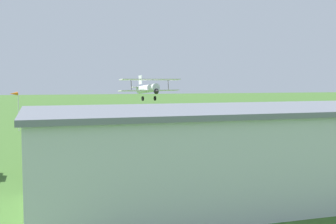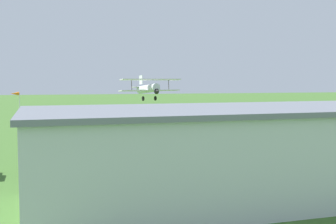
{
  "view_description": "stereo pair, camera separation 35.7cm",
  "coord_description": "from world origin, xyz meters",
  "px_view_note": "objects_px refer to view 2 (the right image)",
  "views": [
    {
      "loc": [
        8.2,
        60.47,
        8.5
      ],
      "look_at": [
        -5.05,
        11.02,
        4.65
      ],
      "focal_mm": 45.14,
      "sensor_mm": 36.0,
      "label": 1
    },
    {
      "loc": [
        7.86,
        60.56,
        8.5
      ],
      "look_at": [
        -5.05,
        11.02,
        4.65
      ],
      "focal_mm": 45.14,
      "sensor_mm": 36.0,
      "label": 2
    }
  ],
  "objects_px": {
    "biplane": "(149,88)",
    "car_black": "(317,148)",
    "windsock": "(16,97)",
    "person_beside_truck": "(202,147)",
    "person_crossing_taxiway": "(271,144)",
    "hangar": "(254,152)",
    "car_yellow": "(60,159)"
  },
  "relations": [
    {
      "from": "person_beside_truck",
      "to": "windsock",
      "type": "height_order",
      "value": "windsock"
    },
    {
      "from": "biplane",
      "to": "person_crossing_taxiway",
      "type": "height_order",
      "value": "biplane"
    },
    {
      "from": "person_crossing_taxiway",
      "to": "windsock",
      "type": "distance_m",
      "value": 43.2
    },
    {
      "from": "person_beside_truck",
      "to": "person_crossing_taxiway",
      "type": "xyz_separation_m",
      "value": [
        -8.73,
        0.25,
        0.03
      ]
    },
    {
      "from": "person_beside_truck",
      "to": "car_yellow",
      "type": "bearing_deg",
      "value": 13.74
    },
    {
      "from": "person_crossing_taxiway",
      "to": "biplane",
      "type": "bearing_deg",
      "value": -45.74
    },
    {
      "from": "car_yellow",
      "to": "person_crossing_taxiway",
      "type": "height_order",
      "value": "person_crossing_taxiway"
    },
    {
      "from": "car_black",
      "to": "windsock",
      "type": "xyz_separation_m",
      "value": [
        35.46,
        -32.63,
        4.97
      ]
    },
    {
      "from": "car_black",
      "to": "hangar",
      "type": "bearing_deg",
      "value": 43.52
    },
    {
      "from": "person_beside_truck",
      "to": "windsock",
      "type": "xyz_separation_m",
      "value": [
        22.94,
        -28.71,
        4.98
      ]
    },
    {
      "from": "hangar",
      "to": "person_beside_truck",
      "type": "bearing_deg",
      "value": -97.21
    },
    {
      "from": "car_black",
      "to": "car_yellow",
      "type": "bearing_deg",
      "value": -0.01
    },
    {
      "from": "biplane",
      "to": "person_crossing_taxiway",
      "type": "distance_m",
      "value": 18.94
    },
    {
      "from": "car_black",
      "to": "person_crossing_taxiway",
      "type": "bearing_deg",
      "value": -44.12
    },
    {
      "from": "biplane",
      "to": "car_yellow",
      "type": "xyz_separation_m",
      "value": [
        12.35,
        16.38,
        -6.62
      ]
    },
    {
      "from": "biplane",
      "to": "car_yellow",
      "type": "relative_size",
      "value": 1.98
    },
    {
      "from": "car_black",
      "to": "windsock",
      "type": "relative_size",
      "value": 0.68
    },
    {
      "from": "person_crossing_taxiway",
      "to": "car_yellow",
      "type": "bearing_deg",
      "value": 8.43
    },
    {
      "from": "car_yellow",
      "to": "hangar",
      "type": "bearing_deg",
      "value": 134.36
    },
    {
      "from": "biplane",
      "to": "person_beside_truck",
      "type": "bearing_deg",
      "value": 106.35
    },
    {
      "from": "hangar",
      "to": "car_black",
      "type": "height_order",
      "value": "hangar"
    },
    {
      "from": "hangar",
      "to": "windsock",
      "type": "relative_size",
      "value": 5.01
    },
    {
      "from": "windsock",
      "to": "car_black",
      "type": "bearing_deg",
      "value": 137.38
    },
    {
      "from": "person_crossing_taxiway",
      "to": "person_beside_truck",
      "type": "bearing_deg",
      "value": -1.62
    },
    {
      "from": "biplane",
      "to": "car_yellow",
      "type": "bearing_deg",
      "value": 52.97
    },
    {
      "from": "car_black",
      "to": "person_beside_truck",
      "type": "height_order",
      "value": "person_beside_truck"
    },
    {
      "from": "car_black",
      "to": "windsock",
      "type": "distance_m",
      "value": 48.44
    },
    {
      "from": "person_crossing_taxiway",
      "to": "car_black",
      "type": "bearing_deg",
      "value": 135.88
    },
    {
      "from": "person_beside_truck",
      "to": "car_black",
      "type": "bearing_deg",
      "value": 162.61
    },
    {
      "from": "biplane",
      "to": "person_beside_truck",
      "type": "height_order",
      "value": "biplane"
    },
    {
      "from": "biplane",
      "to": "car_black",
      "type": "bearing_deg",
      "value": 134.63
    },
    {
      "from": "biplane",
      "to": "car_black",
      "type": "distance_m",
      "value": 23.96
    }
  ]
}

